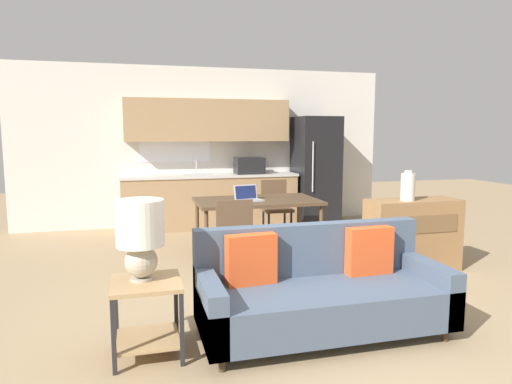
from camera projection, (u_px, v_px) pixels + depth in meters
name	position (u px, v px, depth m)	size (l,w,h in m)	color
ground_plane	(298.00, 333.00, 3.66)	(20.00, 20.00, 0.00)	#9E8460
wall_back	(206.00, 147.00, 7.92)	(6.40, 0.07, 2.70)	silver
kitchen_counter	(211.00, 177.00, 7.70)	(2.93, 0.65, 2.15)	tan
refrigerator	(315.00, 170.00, 8.04)	(0.70, 0.79, 1.87)	black
dining_table	(257.00, 204.00, 5.95)	(1.59, 0.94, 0.73)	brown
couch	(320.00, 292.00, 3.64)	(1.95, 0.80, 0.84)	#3D2D1E
side_table	(147.00, 305.00, 3.25)	(0.49, 0.49, 0.55)	tan
table_lamp	(140.00, 233.00, 3.21)	(0.34, 0.34, 0.58)	#B2A893
credenza	(412.00, 235.00, 5.28)	(1.08, 0.42, 0.83)	olive
vase	(408.00, 187.00, 5.14)	(0.16, 0.16, 0.34)	beige
dining_chair_far_right	(276.00, 206.00, 6.87)	(0.44, 0.44, 0.88)	brown
dining_chair_near_left	(233.00, 232.00, 5.03)	(0.43, 0.43, 0.88)	brown
laptop	(248.00, 197.00, 5.85)	(0.37, 0.32, 0.20)	#B7BABC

